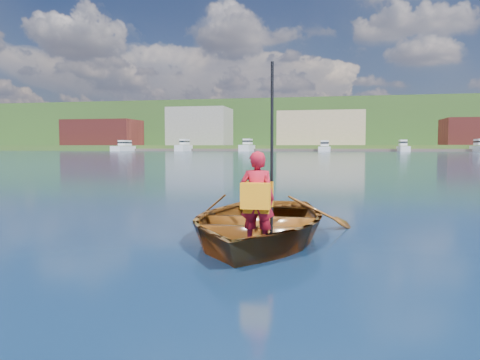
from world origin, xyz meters
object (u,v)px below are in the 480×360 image
object	(u,v)px
child_paddler	(257,198)
rowboat	(257,222)
dock	(372,150)
marina_yachts	(327,147)

from	to	relation	value
child_paddler	rowboat	bearing A→B (deg)	99.73
rowboat	child_paddler	world-z (taller)	child_paddler
rowboat	dock	xyz separation A→B (m)	(12.20, 147.26, 0.17)
rowboat	marina_yachts	bearing A→B (deg)	90.77
rowboat	marina_yachts	distance (m)	142.60
child_paddler	marina_yachts	size ratio (longest dim) A/B	0.02
child_paddler	dock	bearing A→B (deg)	85.35
marina_yachts	child_paddler	bearing A→B (deg)	-89.18
child_paddler	marina_yachts	world-z (taller)	marina_yachts
rowboat	dock	world-z (taller)	dock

